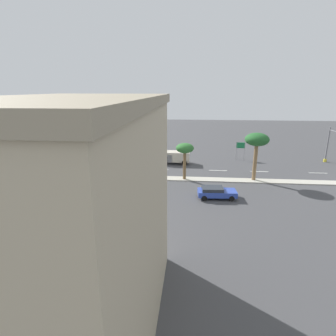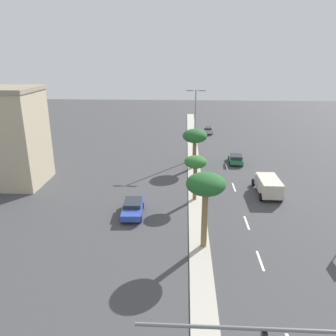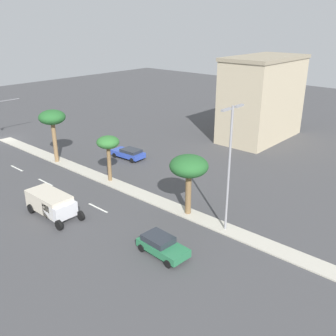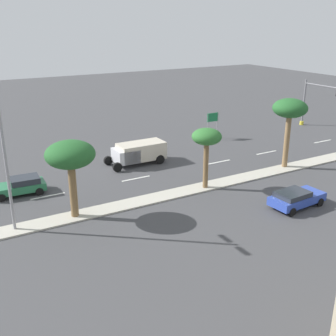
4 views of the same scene
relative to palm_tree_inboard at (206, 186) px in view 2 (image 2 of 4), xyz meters
name	(u,v)px [view 2 (image 2 of 4)]	position (x,y,z in m)	size (l,w,h in m)	color
ground_plane	(195,178)	(-0.34, 17.04, -5.67)	(160.00, 160.00, 0.00)	#424244
median_curb	(193,158)	(-0.34, 26.11, -5.61)	(1.80, 81.60, 0.12)	#B7B2A3
lane_stripe_inboard	(260,261)	(4.51, -1.83, -5.66)	(0.20, 2.80, 0.01)	silver
lane_stripe_right	(247,223)	(4.51, 4.60, -5.66)	(0.20, 2.80, 0.01)	silver
lane_stripe_mid	(234,187)	(4.51, 13.92, -5.66)	(0.20, 2.80, 0.01)	silver
lane_stripe_outboard	(227,167)	(4.51, 21.93, -5.66)	(0.20, 2.80, 0.01)	silver
palm_tree_inboard	(206,186)	(0.00, 0.00, 0.00)	(3.26, 3.26, 6.66)	olive
palm_tree_outboard	(195,164)	(-0.54, 9.78, -1.27)	(2.49, 2.49, 5.17)	brown
palm_tree_near	(195,137)	(-0.34, 21.18, -0.97)	(3.52, 3.52, 5.68)	brown
street_lamp_left	(195,120)	(-0.24, 25.41, 0.69)	(2.90, 0.24, 10.76)	gray
sedan_silver_center	(208,130)	(3.13, 44.07, -4.92)	(2.12, 4.37, 1.40)	#B2B2B7
sedan_green_outboard	(236,159)	(6.05, 23.72, -4.91)	(2.23, 4.27, 1.42)	#287047
sedan_blue_front	(133,208)	(-7.07, 5.84, -4.93)	(2.31, 4.62, 1.35)	#2D47AD
box_truck	(268,185)	(8.17, 12.00, -4.46)	(2.56, 5.90, 2.12)	silver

